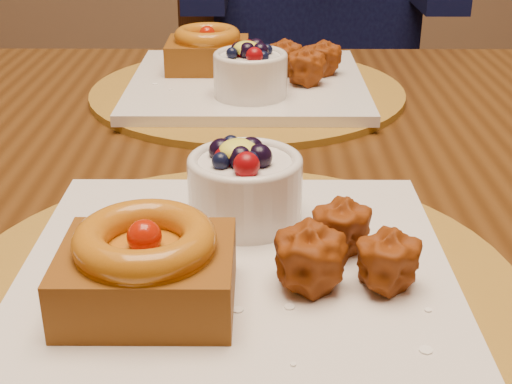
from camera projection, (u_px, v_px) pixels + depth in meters
dining_table at (244, 236)px, 0.70m from camera, size 1.60×0.90×0.76m
place_setting_near at (233, 261)px, 0.47m from camera, size 0.38×0.38×0.08m
place_setting_far at (246, 78)px, 0.86m from camera, size 0.38×0.38×0.08m
chair_far at (281, 77)px, 1.63m from camera, size 0.50×0.50×1.02m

